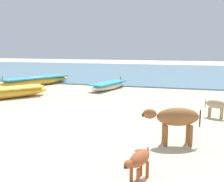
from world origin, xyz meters
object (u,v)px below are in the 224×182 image
at_px(cow_adult_brown, 176,118).
at_px(calf_near_dun, 217,105).
at_px(fishing_boat_2, 37,81).
at_px(calf_far_rust, 139,160).
at_px(fishing_boat_1, 108,86).
at_px(fishing_boat_3, 4,93).

relative_size(cow_adult_brown, calf_near_dun, 1.55).
height_order(fishing_boat_2, calf_near_dun, fishing_boat_2).
bearing_deg(calf_far_rust, calf_near_dun, 177.87).
height_order(fishing_boat_2, calf_far_rust, fishing_boat_2).
xyz_separation_m(fishing_boat_1, calf_near_dun, (5.38, -4.87, 0.23)).
bearing_deg(calf_near_dun, fishing_boat_2, 177.92).
relative_size(fishing_boat_3, calf_near_dun, 4.06).
bearing_deg(fishing_boat_3, calf_near_dun, -53.76).
relative_size(calf_near_dun, calf_far_rust, 1.08).
bearing_deg(cow_adult_brown, fishing_boat_1, -78.76).
distance_m(fishing_boat_3, calf_near_dun, 9.59).
relative_size(fishing_boat_2, cow_adult_brown, 3.21).
relative_size(cow_adult_brown, calf_far_rust, 1.67).
relative_size(fishing_boat_1, calf_far_rust, 3.68).
relative_size(fishing_boat_1, fishing_boat_3, 0.84).
xyz_separation_m(calf_near_dun, calf_far_rust, (-1.92, -5.11, -0.05)).
bearing_deg(fishing_boat_1, calf_near_dun, -115.92).
bearing_deg(fishing_boat_2, fishing_boat_1, 114.74).
xyz_separation_m(fishing_boat_1, cow_adult_brown, (4.04, -7.89, 0.46)).
relative_size(fishing_boat_2, calf_far_rust, 5.37).
relative_size(fishing_boat_2, calf_near_dun, 4.96).
xyz_separation_m(fishing_boat_2, calf_near_dun, (10.35, -5.29, 0.17)).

